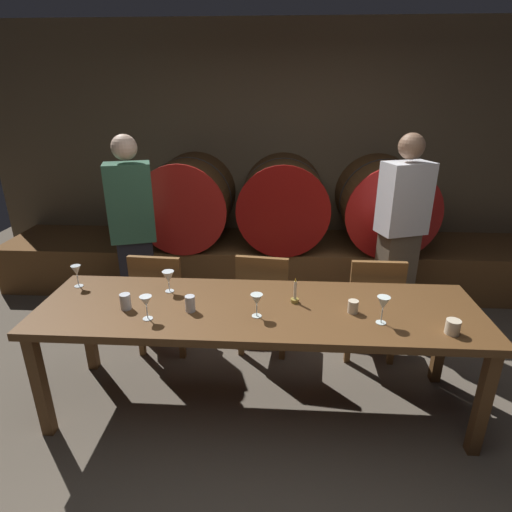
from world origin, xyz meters
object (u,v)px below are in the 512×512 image
Objects in this scene: wine_barrel_center at (283,201)px; dining_table at (258,316)px; wine_barrel_right at (383,203)px; chair_right at (372,303)px; wine_barrel_left at (190,200)px; chair_center at (264,298)px; cup_far_left at (125,302)px; guest_left at (134,231)px; chair_left at (162,297)px; wine_glass_far_right at (383,304)px; wine_glass_far_left at (76,271)px; cup_center_right at (353,307)px; candle_center at (295,296)px; wine_glass_center at (168,277)px; cup_far_right at (453,327)px; guest_right at (400,235)px; wine_glass_right at (257,300)px; wine_glass_left at (146,302)px; cup_center_left at (190,304)px.

dining_table is at bearing -94.48° from wine_barrel_center.
chair_right is (-0.33, -1.33, -0.46)m from wine_barrel_right.
wine_barrel_left is 1.62m from chair_center.
guest_left is at bearing 106.04° from cup_far_left.
wine_glass_far_right is (1.54, -0.77, 0.40)m from chair_left.
wine_barrel_center reaches higher than wine_glass_far_left.
cup_center_right is at bearing -3.54° from dining_table.
wine_barrel_left is 2.17m from candle_center.
candle_center is 2.18× the size of cup_center_right.
chair_left is at bearing 152.48° from candle_center.
chair_right is at bearing 16.78° from wine_glass_center.
cup_far_right is at bearing -12.65° from dining_table.
candle_center is at bearing -7.26° from wine_glass_center.
cup_far_right is (-0.04, -1.36, -0.08)m from guest_right.
wine_glass_center is at bearing 165.96° from cup_far_right.
wine_glass_right is (0.61, -0.30, 0.00)m from wine_glass_center.
wine_barrel_left is 1.79m from wine_glass_far_left.
candle_center is 0.37m from cup_center_right.
wine_glass_far_right is (1.89, -1.25, 0.01)m from guest_left.
wine_barrel_right is at bearing 49.41° from wine_glass_left.
wine_glass_far_right is at bearing -102.16° from wine_barrel_right.
wine_barrel_right is 0.33× the size of dining_table.
chair_center reaches higher than cup_far_right.
dining_table is (0.83, -1.95, -0.26)m from wine_barrel_left.
guest_right is at bearing 71.74° from wine_glass_far_right.
wine_barrel_right is at bearing 44.59° from wine_glass_center.
wine_barrel_right reaches higher than cup_far_left.
wine_glass_left is at bearing -178.53° from wine_glass_far_right.
wine_glass_far_left reaches higher than cup_far_right.
chair_center is 1.40m from wine_glass_far_left.
cup_center_left is at bearing -128.20° from wine_barrel_right.
chair_right is 5.16× the size of wine_glass_far_right.
wine_glass_far_right is (0.73, -0.15, 0.19)m from dining_table.
wine_barrel_left reaches higher than chair_right.
guest_left is 0.99× the size of guest_right.
chair_left is 1.57m from cup_center_right.
candle_center is (-0.95, -1.88, -0.14)m from wine_barrel_right.
guest_right reaches higher than wine_glass_right.
candle_center reaches higher than chair_right.
chair_center is at bearing 41.34° from cup_far_left.
wine_barrel_center reaches higher than chair_right.
wine_barrel_right reaches higher than cup_center_right.
chair_left is 1.22m from candle_center.
wine_glass_far_left is at bearing 44.04° from chair_left.
chair_right is 0.52× the size of guest_left.
wine_barrel_right reaches higher than wine_glass_right.
wine_glass_center is (-0.77, -1.77, -0.08)m from wine_barrel_center.
wine_glass_left is (-0.88, -0.26, 0.07)m from candle_center.
candle_center reaches higher than wine_glass_far_right.
cup_far_right is (0.25, -0.87, 0.32)m from chair_right.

